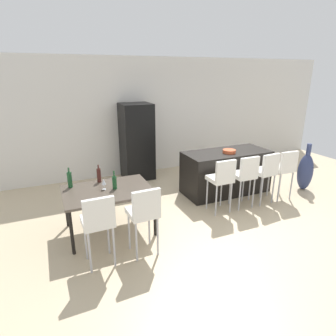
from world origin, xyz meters
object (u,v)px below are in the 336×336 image
object	(u,v)px
dining_chair_near	(98,220)
dining_chair_far	(144,211)
wine_glass_middle	(104,182)
bar_chair_middle	(245,174)
bar_chair_far	(284,167)
fruit_bowl	(229,151)
dining_table	(108,193)
wine_bottle_left	(115,182)
wine_bottle_right	(70,180)
refrigerator	(137,142)
bar_chair_right	(266,170)
bar_chair_left	(222,177)
floor_vase	(305,171)
wine_bottle_corner	(99,175)
kitchen_island	(226,172)

from	to	relation	value
dining_chair_near	dining_chair_far	distance (m)	0.63
wine_glass_middle	bar_chair_middle	bearing A→B (deg)	-4.61
bar_chair_far	fruit_bowl	xyz separation A→B (m)	(-0.88, 0.69, 0.26)
dining_table	wine_bottle_left	bearing A→B (deg)	-3.58
wine_bottle_right	wine_glass_middle	xyz separation A→B (m)	(0.49, -0.31, -0.01)
dining_chair_far	refrigerator	size ratio (longest dim) A/B	0.57
dining_chair_far	refrigerator	bearing A→B (deg)	73.92
bar_chair_middle	bar_chair_right	bearing A→B (deg)	0.02
bar_chair_middle	wine_bottle_left	world-z (taller)	bar_chair_middle
dining_table	fruit_bowl	xyz separation A→B (m)	(2.68, 0.52, 0.28)
bar_chair_middle	bar_chair_right	world-z (taller)	same
bar_chair_left	dining_chair_near	world-z (taller)	same
wine_bottle_left	floor_vase	size ratio (longest dim) A/B	0.29
bar_chair_far	dining_table	bearing A→B (deg)	177.21
wine_bottle_corner	floor_vase	distance (m)	4.51
bar_chair_left	bar_chair_right	bearing A→B (deg)	0.01
dining_chair_near	dining_chair_far	size ratio (longest dim) A/B	1.00
wine_bottle_right	fruit_bowl	xyz separation A→B (m)	(3.22, 0.17, 0.08)
dining_table	fruit_bowl	distance (m)	2.75
kitchen_island	wine_glass_middle	size ratio (longest dim) A/B	10.71
bar_chair_left	wine_bottle_right	size ratio (longest dim) A/B	3.13
bar_chair_middle	floor_vase	bearing A→B (deg)	5.95
wine_bottle_right	dining_chair_far	bearing A→B (deg)	-54.71
bar_chair_middle	wine_bottle_corner	xyz separation A→B (m)	(-2.64, 0.57, 0.17)
dining_table	floor_vase	bearing A→B (deg)	0.23
bar_chair_middle	dining_table	distance (m)	2.59
kitchen_island	bar_chair_right	bearing A→B (deg)	-64.53
bar_chair_middle	wine_bottle_right	world-z (taller)	wine_bottle_right
bar_chair_far	wine_bottle_right	distance (m)	4.13
bar_chair_right	floor_vase	bearing A→B (deg)	8.14
fruit_bowl	bar_chair_far	bearing A→B (deg)	-38.16
wine_glass_middle	refrigerator	xyz separation A→B (m)	(1.26, 2.22, 0.06)
bar_chair_right	fruit_bowl	distance (m)	0.84
bar_chair_middle	floor_vase	xyz separation A→B (m)	(1.83, 0.19, -0.28)
dining_table	dining_chair_near	xyz separation A→B (m)	(-0.31, -0.86, 0.02)
bar_chair_middle	wine_bottle_left	distance (m)	2.48
wine_bottle_left	fruit_bowl	distance (m)	2.62
wine_glass_middle	bar_chair_right	bearing A→B (deg)	-3.87
bar_chair_left	wine_glass_middle	size ratio (longest dim) A/B	6.03
refrigerator	wine_bottle_left	bearing A→B (deg)	-115.87
kitchen_island	wine_bottle_right	size ratio (longest dim) A/B	5.56
kitchen_island	bar_chair_far	xyz separation A→B (m)	(0.85, -0.79, 0.24)
dining_chair_far	fruit_bowl	bearing A→B (deg)	30.12
kitchen_island	floor_vase	size ratio (longest dim) A/B	1.76
wine_bottle_corner	dining_table	bearing A→B (deg)	-81.89
wine_bottle_right	wine_glass_middle	size ratio (longest dim) A/B	1.93
bar_chair_middle	wine_bottle_left	bearing A→B (deg)	176.14
bar_chair_right	refrigerator	bearing A→B (deg)	127.48
wine_bottle_left	wine_glass_middle	xyz separation A→B (m)	(-0.16, 0.05, 0.01)
dining_chair_near	wine_bottle_left	bearing A→B (deg)	63.28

